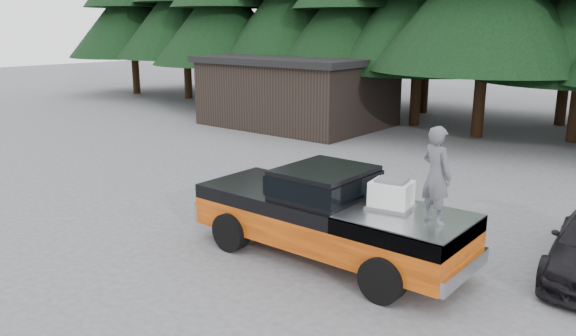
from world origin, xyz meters
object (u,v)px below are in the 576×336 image
Objects in this scene: pickup_truck at (328,228)px; man_on_bed at (436,175)px; air_compressor at (391,196)px; utility_building at (297,90)px.

man_on_bed reaches higher than pickup_truck.
man_on_bed is at bearing -22.40° from air_compressor.
pickup_truck is at bearing 19.55° from man_on_bed.
air_compressor is 0.43× the size of man_on_bed.
air_compressor is 0.09× the size of utility_building.
pickup_truck is 8.12× the size of air_compressor.
pickup_truck is 1.63m from air_compressor.
utility_building reaches higher than man_on_bed.
air_compressor is (1.34, 0.15, 0.92)m from pickup_truck.
man_on_bed reaches higher than air_compressor.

